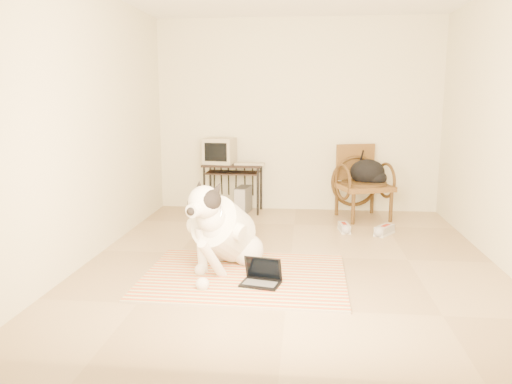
# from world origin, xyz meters

# --- Properties ---
(floor) EXTENTS (4.50, 4.50, 0.00)m
(floor) POSITION_xyz_m (0.00, 0.00, 0.00)
(floor) COLOR tan
(floor) RESTS_ON ground
(wall_back) EXTENTS (4.50, 0.00, 4.50)m
(wall_back) POSITION_xyz_m (0.00, 2.25, 1.35)
(wall_back) COLOR beige
(wall_back) RESTS_ON floor
(wall_front) EXTENTS (4.50, 0.00, 4.50)m
(wall_front) POSITION_xyz_m (0.00, -2.25, 1.35)
(wall_front) COLOR beige
(wall_front) RESTS_ON floor
(wall_left) EXTENTS (0.00, 4.50, 4.50)m
(wall_left) POSITION_xyz_m (-2.00, 0.00, 1.35)
(wall_left) COLOR beige
(wall_left) RESTS_ON floor
(wall_right) EXTENTS (0.00, 4.50, 4.50)m
(wall_right) POSITION_xyz_m (2.00, 0.00, 1.35)
(wall_right) COLOR beige
(wall_right) RESTS_ON floor
(rug) EXTENTS (1.83, 1.41, 0.02)m
(rug) POSITION_xyz_m (-0.40, -0.66, 0.01)
(rug) COLOR #E95328
(rug) RESTS_ON floor
(dog) EXTENTS (0.70, 1.26, 0.92)m
(dog) POSITION_xyz_m (-0.62, -0.46, 0.37)
(dog) COLOR silver
(dog) RESTS_ON rug
(laptop) EXTENTS (0.37, 0.30, 0.23)m
(laptop) POSITION_xyz_m (-0.23, -0.85, 0.08)
(laptop) COLOR black
(laptop) RESTS_ON rug
(computer_desk) EXTENTS (0.84, 0.49, 0.69)m
(computer_desk) POSITION_xyz_m (-0.89, 1.98, 0.59)
(computer_desk) COLOR black
(computer_desk) RESTS_ON floor
(crt_monitor) EXTENTS (0.45, 0.43, 0.36)m
(crt_monitor) POSITION_xyz_m (-1.08, 2.02, 0.87)
(crt_monitor) COLOR tan
(crt_monitor) RESTS_ON computer_desk
(desk_keyboard) EXTENTS (0.42, 0.16, 0.03)m
(desk_keyboard) POSITION_xyz_m (-0.64, 1.91, 0.70)
(desk_keyboard) COLOR tan
(desk_keyboard) RESTS_ON computer_desk
(pc_tower) EXTENTS (0.22, 0.41, 0.37)m
(pc_tower) POSITION_xyz_m (-0.74, 1.95, 0.18)
(pc_tower) COLOR #505053
(pc_tower) RESTS_ON floor
(rattan_chair) EXTENTS (0.82, 0.80, 0.98)m
(rattan_chair) POSITION_xyz_m (0.89, 1.81, 0.49)
(rattan_chair) COLOR brown
(rattan_chair) RESTS_ON floor
(backpack) EXTENTS (0.49, 0.38, 0.34)m
(backpack) POSITION_xyz_m (0.98, 1.81, 0.61)
(backpack) COLOR black
(backpack) RESTS_ON rattan_chair
(sneaker_left) EXTENTS (0.15, 0.29, 0.10)m
(sneaker_left) POSITION_xyz_m (0.61, 1.04, 0.04)
(sneaker_left) COLOR silver
(sneaker_left) RESTS_ON floor
(sneaker_right) EXTENTS (0.29, 0.33, 0.11)m
(sneaker_right) POSITION_xyz_m (1.08, 0.94, 0.05)
(sneaker_right) COLOR silver
(sneaker_right) RESTS_ON floor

